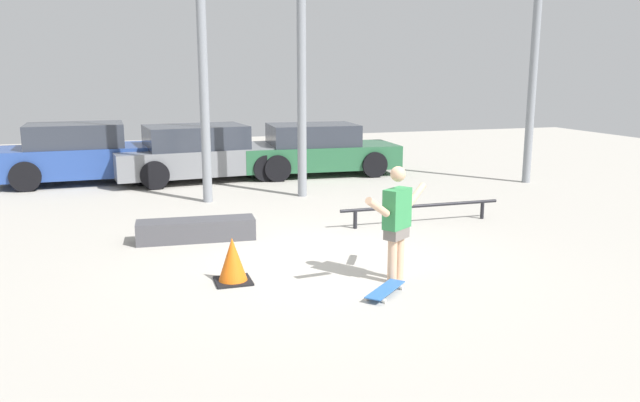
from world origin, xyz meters
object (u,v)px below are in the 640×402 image
object	(u,v)px
skateboard	(385,290)
traffic_cone	(233,261)
parked_car_blue	(82,154)
skateboarder	(397,219)
grind_rail	(421,208)
parked_car_green	(317,150)
grind_box	(196,230)
parked_car_grey	(201,154)

from	to	relation	value
skateboard	traffic_cone	distance (m)	2.05
skateboard	parked_car_blue	world-z (taller)	parked_car_blue
skateboarder	parked_car_blue	xyz separation A→B (m)	(-4.39, 9.29, -0.13)
grind_rail	traffic_cone	size ratio (longest dim) A/B	5.14
parked_car_green	grind_box	bearing A→B (deg)	-120.48
skateboarder	skateboard	distance (m)	0.97
skateboard	parked_car_grey	distance (m)	9.35
skateboard	parked_car_grey	size ratio (longest dim) A/B	0.16
parked_car_blue	parked_car_green	world-z (taller)	parked_car_blue
traffic_cone	skateboarder	bearing A→B (deg)	-16.14
parked_car_blue	parked_car_green	bearing A→B (deg)	-6.57
skateboard	parked_car_grey	bearing A→B (deg)	54.14
grind_box	parked_car_grey	distance (m)	6.01
parked_car_green	parked_car_grey	bearing A→B (deg)	-177.72
skateboarder	parked_car_blue	bearing A→B (deg)	81.49
skateboarder	traffic_cone	world-z (taller)	skateboarder
grind_rail	parked_car_green	distance (m)	5.96
skateboarder	grind_rail	world-z (taller)	skateboarder
parked_car_grey	grind_box	bearing A→B (deg)	-103.71
skateboarder	grind_rail	size ratio (longest dim) A/B	0.49
skateboard	skateboarder	bearing A→B (deg)	10.01
grind_rail	parked_car_green	world-z (taller)	parked_car_green
skateboard	parked_car_blue	distance (m)	10.56
parked_car_green	traffic_cone	distance (m)	8.97
parked_car_grey	traffic_cone	xyz separation A→B (m)	(-0.59, -8.21, -0.38)
skateboard	traffic_cone	size ratio (longest dim) A/B	1.20
parked_car_grey	parked_car_green	size ratio (longest dim) A/B	1.08
skateboard	grind_box	size ratio (longest dim) A/B	0.38
grind_rail	parked_car_grey	size ratio (longest dim) A/B	0.68
parked_car_blue	parked_car_grey	size ratio (longest dim) A/B	0.91
grind_box	parked_car_green	size ratio (longest dim) A/B	0.45
skateboard	grind_rail	bearing A→B (deg)	14.13
skateboard	parked_car_green	world-z (taller)	parked_car_green
skateboard	grind_rail	distance (m)	3.90
parked_car_blue	traffic_cone	bearing A→B (deg)	-76.74
parked_car_grey	grind_rail	bearing A→B (deg)	-67.30
skateboard	parked_car_grey	xyz separation A→B (m)	(-1.15, 9.26, 0.62)
parked_car_blue	traffic_cone	xyz separation A→B (m)	(2.31, -8.68, -0.42)
skateboard	parked_car_green	distance (m)	9.44
grind_rail	parked_car_grey	world-z (taller)	parked_car_grey
parked_car_blue	grind_box	bearing A→B (deg)	-73.60
skateboarder	parked_car_grey	xyz separation A→B (m)	(-1.49, 8.81, -0.17)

